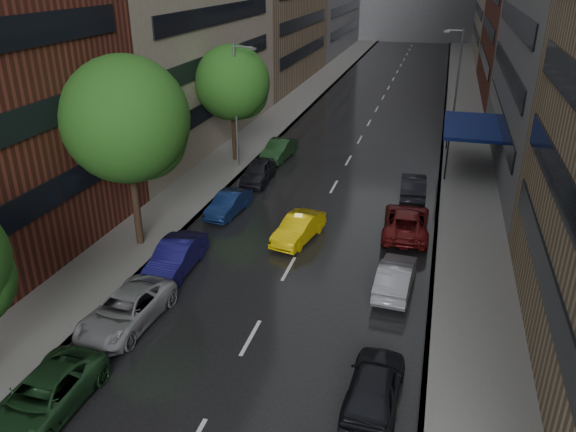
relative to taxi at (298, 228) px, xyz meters
The scene contains 11 objects.
road 30.67m from the taxi, 89.37° to the left, with size 14.00×140.00×0.01m, color black.
sidewalk_left 31.87m from the taxi, 105.78° to the left, with size 4.00×140.00×0.15m, color gray.
sidewalk_right 32.06m from the taxi, 73.06° to the left, with size 4.00×140.00×0.15m, color gray.
tree_mid 10.80m from the taxi, 160.69° to the right, with size 6.45×6.45×10.28m.
tree_far 15.71m from the taxi, 124.06° to the left, with size 5.60×5.60×8.93m.
taxi is the anchor object (origin of this frame).
parked_cars_left 5.72m from the taxi, 152.31° to the right, with size 2.72×33.75×1.58m.
parked_cars_right 7.59m from the taxi, 40.88° to the right, with size 2.77×30.42×1.56m.
street_lamp_left 13.62m from the taxi, 124.70° to the left, with size 1.74×0.22×9.00m.
street_lamp_right 27.22m from the taxi, 72.57° to the left, with size 1.74×0.22×9.00m.
awning 18.38m from the taxi, 59.24° to the left, with size 4.00×8.00×3.12m.
Camera 1 is at (6.57, -8.08, 14.13)m, focal length 35.00 mm.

